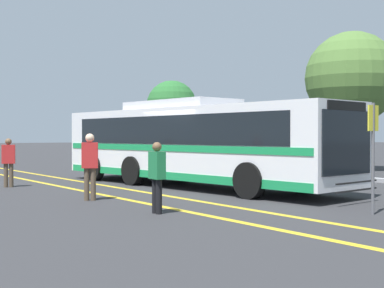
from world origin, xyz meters
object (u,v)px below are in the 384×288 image
pedestrian_1 (8,160)px  tree_1 (172,106)px  bus_stop_sign (373,144)px  parked_car_1 (225,156)px  pedestrian_2 (90,162)px  transit_bus (192,142)px  pedestrian_0 (157,173)px  tree_0 (352,78)px  parked_car_0 (157,154)px

pedestrian_1 → tree_1: (-11.19, 14.04, 2.74)m
bus_stop_sign → tree_1: 24.14m
pedestrian_1 → parked_car_1: bearing=25.8°
pedestrian_1 → pedestrian_2: (4.94, 0.61, 0.09)m
pedestrian_1 → bus_stop_sign: bearing=-45.8°
pedestrian_2 → bus_stop_sign: size_ratio=0.73×
transit_bus → pedestrian_0: size_ratio=7.77×
parked_car_1 → tree_0: bearing=160.6°
bus_stop_sign → tree_0: size_ratio=0.36×
parked_car_1 → pedestrian_2: size_ratio=2.51×
parked_car_0 → pedestrian_1: pedestrian_1 is taller
transit_bus → pedestrian_1: size_ratio=7.53×
pedestrian_1 → tree_0: bearing=17.3°
tree_0 → pedestrian_0: bearing=-66.7°
pedestrian_0 → bus_stop_sign: (2.89, 3.70, 0.64)m
pedestrian_2 → pedestrian_1: bearing=125.8°
parked_car_1 → bus_stop_sign: (11.57, -5.42, 0.76)m
transit_bus → parked_car_1: transit_bus is taller
pedestrian_2 → bus_stop_sign: (5.94, 3.86, 0.52)m
pedestrian_2 → tree_0: size_ratio=0.26×
pedestrian_0 → pedestrian_1: pedestrian_1 is taller
parked_car_0 → bus_stop_sign: 18.20m
pedestrian_2 → tree_1: tree_1 is taller
parked_car_1 → tree_1: (-10.49, 4.14, 2.89)m
parked_car_0 → pedestrian_2: (11.40, -9.33, 0.31)m
pedestrian_0 → pedestrian_2: bearing=-172.9°
pedestrian_1 → tree_1: size_ratio=0.30×
parked_car_0 → tree_0: (7.76, 6.37, 3.83)m
tree_0 → tree_1: tree_0 is taller
parked_car_1 → pedestrian_2: pedestrian_2 is taller
transit_bus → parked_car_0: transit_bus is taller
pedestrian_1 → bus_stop_sign: 11.77m
transit_bus → pedestrian_2: 4.71m
parked_car_1 → bus_stop_sign: bus_stop_sign is taller
tree_0 → transit_bus: bearing=-79.4°
parked_car_1 → transit_bus: bearing=38.1°
pedestrian_2 → bus_stop_sign: bus_stop_sign is taller
parked_car_0 → parked_car_1: bearing=-88.8°
transit_bus → parked_car_1: size_ratio=2.75×
transit_bus → parked_car_0: 11.05m
tree_1 → pedestrian_1: bearing=-51.4°
pedestrian_1 → pedestrian_2: size_ratio=0.92×
bus_stop_sign → parked_car_1: bearing=-120.9°
tree_0 → tree_1: (-12.49, -2.27, -0.87)m
parked_car_0 → pedestrian_1: bearing=-145.4°
tree_0 → pedestrian_1: bearing=-94.6°
parked_car_1 → pedestrian_0: (8.68, -9.12, 0.12)m
tree_1 → transit_bus: bearing=-31.6°
pedestrian_0 → tree_0: size_ratio=0.23×
parked_car_1 → tree_0: 7.69m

